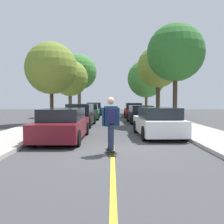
# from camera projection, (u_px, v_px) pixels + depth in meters

# --- Properties ---
(ground) EXTENTS (80.00, 80.00, 0.00)m
(ground) POSITION_uv_depth(u_px,v_px,m) (113.00, 150.00, 8.46)
(ground) COLOR #424244
(center_line) EXTENTS (0.12, 39.20, 0.01)m
(center_line) POSITION_uv_depth(u_px,v_px,m) (112.00, 134.00, 12.45)
(center_line) COLOR gold
(center_line) RESTS_ON ground
(parked_car_left_nearest) EXTENTS (1.95, 4.49, 1.37)m
(parked_car_left_nearest) POSITION_uv_depth(u_px,v_px,m) (63.00, 124.00, 10.68)
(parked_car_left_nearest) COLOR maroon
(parked_car_left_nearest) RESTS_ON ground
(parked_car_left_near) EXTENTS (1.92, 4.29, 1.49)m
(parked_car_left_near) POSITION_uv_depth(u_px,v_px,m) (80.00, 115.00, 16.51)
(parked_car_left_near) COLOR black
(parked_car_left_near) RESTS_ON ground
(parked_car_left_far) EXTENTS (2.04, 4.14, 1.40)m
(parked_car_left_far) POSITION_uv_depth(u_px,v_px,m) (89.00, 112.00, 22.54)
(parked_car_left_far) COLOR #1E5B33
(parked_car_left_far) RESTS_ON ground
(parked_car_left_farthest) EXTENTS (2.03, 4.11, 1.47)m
(parked_car_left_farthest) POSITION_uv_depth(u_px,v_px,m) (94.00, 109.00, 29.20)
(parked_car_left_farthest) COLOR navy
(parked_car_left_farthest) RESTS_ON ground
(parked_car_right_nearest) EXTENTS (2.04, 4.20, 1.40)m
(parked_car_right_nearest) POSITION_uv_depth(u_px,v_px,m) (158.00, 122.00, 11.71)
(parked_car_right_nearest) COLOR white
(parked_car_right_nearest) RESTS_ON ground
(parked_car_right_near) EXTENTS (1.94, 4.15, 1.35)m
(parked_car_right_near) POSITION_uv_depth(u_px,v_px,m) (140.00, 114.00, 18.88)
(parked_car_right_near) COLOR black
(parked_car_right_near) RESTS_ON ground
(parked_car_right_far) EXTENTS (1.93, 4.71, 1.47)m
(parked_car_right_far) POSITION_uv_depth(u_px,v_px,m) (133.00, 110.00, 25.36)
(parked_car_right_far) COLOR maroon
(parked_car_right_far) RESTS_ON ground
(street_tree_left_nearest) EXTENTS (3.71, 3.71, 5.74)m
(street_tree_left_nearest) POSITION_uv_depth(u_px,v_px,m) (51.00, 68.00, 17.45)
(street_tree_left_nearest) COLOR #3D2D1E
(street_tree_left_nearest) RESTS_ON sidewalk_left
(street_tree_left_near) EXTENTS (3.71, 3.71, 5.74)m
(street_tree_left_near) POSITION_uv_depth(u_px,v_px,m) (70.00, 78.00, 25.24)
(street_tree_left_near) COLOR brown
(street_tree_left_near) RESTS_ON sidewalk_left
(street_tree_left_far) EXTENTS (4.60, 4.60, 7.62)m
(street_tree_left_far) POSITION_uv_depth(u_px,v_px,m) (79.00, 72.00, 32.25)
(street_tree_left_far) COLOR brown
(street_tree_left_far) RESTS_ON sidewalk_left
(street_tree_right_nearest) EXTENTS (3.95, 3.95, 6.85)m
(street_tree_right_nearest) POSITION_uv_depth(u_px,v_px,m) (175.00, 53.00, 16.83)
(street_tree_right_nearest) COLOR #3D2D1E
(street_tree_right_nearest) RESTS_ON sidewalk_right
(street_tree_right_near) EXTENTS (3.95, 3.95, 6.74)m
(street_tree_right_near) POSITION_uv_depth(u_px,v_px,m) (158.00, 67.00, 23.14)
(street_tree_right_near) COLOR #3D2D1E
(street_tree_right_near) RESTS_ON sidewalk_right
(street_tree_right_far) EXTENTS (4.79, 4.79, 6.76)m
(street_tree_right_far) POSITION_uv_depth(u_px,v_px,m) (146.00, 79.00, 31.14)
(street_tree_right_far) COLOR brown
(street_tree_right_far) RESTS_ON sidewalk_right
(skateboard) EXTENTS (0.38, 0.87, 0.10)m
(skateboard) POSITION_uv_depth(u_px,v_px,m) (111.00, 151.00, 7.86)
(skateboard) COLOR black
(skateboard) RESTS_ON ground
(skateboarder) EXTENTS (0.59, 0.71, 1.72)m
(skateboarder) POSITION_uv_depth(u_px,v_px,m) (111.00, 121.00, 7.78)
(skateboarder) COLOR black
(skateboarder) RESTS_ON skateboard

